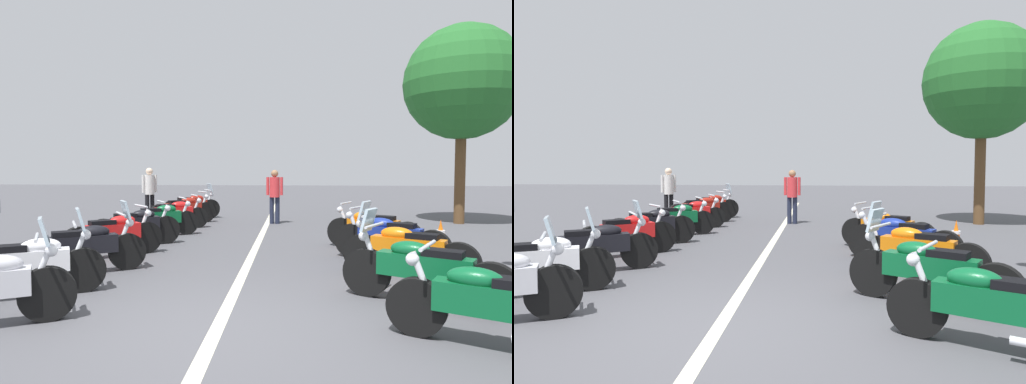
{
  "view_description": "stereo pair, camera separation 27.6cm",
  "coord_description": "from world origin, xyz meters",
  "views": [
    {
      "loc": [
        -4.67,
        -0.84,
        1.78
      ],
      "look_at": [
        5.26,
        0.0,
        1.23
      ],
      "focal_mm": 31.45,
      "sensor_mm": 36.0,
      "label": 1
    },
    {
      "loc": [
        -4.67,
        -1.11,
        1.78
      ],
      "look_at": [
        5.26,
        0.0,
        1.23
      ],
      "focal_mm": 31.45,
      "sensor_mm": 36.0,
      "label": 2
    }
  ],
  "objects": [
    {
      "name": "ground_plane",
      "position": [
        0.0,
        0.0,
        0.0
      ],
      "size": [
        80.0,
        80.0,
        0.0
      ],
      "primitive_type": "plane",
      "color": "#4C4C51"
    },
    {
      "name": "motorcycle_right_row_2",
      "position": [
        2.62,
        -2.63,
        0.47
      ],
      "size": [
        1.17,
        1.95,
        1.21
      ],
      "rotation": [
        0.0,
        0.0,
        1.07
      ],
      "color": "black",
      "rests_on": "ground_plane"
    },
    {
      "name": "bystander_0",
      "position": [
        9.44,
        -0.24,
        1.0
      ],
      "size": [
        0.32,
        0.53,
        1.7
      ],
      "rotation": [
        0.0,
        0.0,
        3.1
      ],
      "color": "#1E2338",
      "rests_on": "ground_plane"
    },
    {
      "name": "roadside_tree_0",
      "position": [
        9.97,
        -6.07,
        4.42
      ],
      "size": [
        3.56,
        3.56,
        6.22
      ],
      "color": "brown",
      "rests_on": "ground_plane"
    },
    {
      "name": "motorcycle_left_row_1",
      "position": [
        1.09,
        2.75,
        0.47
      ],
      "size": [
        1.15,
        1.87,
        1.21
      ],
      "rotation": [
        0.0,
        0.0,
        -1.06
      ],
      "color": "black",
      "rests_on": "ground_plane"
    },
    {
      "name": "motorcycle_left_row_4",
      "position": [
        5.17,
        2.72,
        0.46
      ],
      "size": [
        1.18,
        1.82,
        1.01
      ],
      "rotation": [
        0.0,
        0.0,
        -1.02
      ],
      "color": "black",
      "rests_on": "ground_plane"
    },
    {
      "name": "bystander_1",
      "position": [
        10.0,
        3.99,
        1.04
      ],
      "size": [
        0.36,
        0.44,
        1.76
      ],
      "rotation": [
        0.0,
        0.0,
        3.81
      ],
      "color": "black",
      "rests_on": "ground_plane"
    },
    {
      "name": "motorcycle_left_row_5",
      "position": [
        6.59,
        2.6,
        0.45
      ],
      "size": [
        1.17,
        1.85,
        1.0
      ],
      "rotation": [
        0.0,
        0.0,
        -1.04
      ],
      "color": "black",
      "rests_on": "ground_plane"
    },
    {
      "name": "motorcycle_left_row_3",
      "position": [
        3.9,
        2.7,
        0.46
      ],
      "size": [
        1.43,
        1.6,
        1.01
      ],
      "rotation": [
        0.0,
        0.0,
        -0.85
      ],
      "color": "black",
      "rests_on": "ground_plane"
    },
    {
      "name": "motorcycle_left_row_6",
      "position": [
        7.96,
        2.59,
        0.45
      ],
      "size": [
        1.12,
        1.85,
        0.98
      ],
      "rotation": [
        0.0,
        0.0,
        -1.07
      ],
      "color": "black",
      "rests_on": "ground_plane"
    },
    {
      "name": "motorcycle_right_row_3",
      "position": [
        3.88,
        -2.63,
        0.47
      ],
      "size": [
        1.25,
        1.97,
        1.01
      ],
      "rotation": [
        0.0,
        0.0,
        1.03
      ],
      "color": "black",
      "rests_on": "ground_plane"
    },
    {
      "name": "traffic_cone_0",
      "position": [
        5.61,
        -4.12,
        0.29
      ],
      "size": [
        0.36,
        0.36,
        0.61
      ],
      "color": "orange",
      "rests_on": "ground_plane"
    },
    {
      "name": "lane_centre_stripe",
      "position": [
        5.86,
        0.0,
        0.0
      ],
      "size": [
        24.05,
        0.16,
        0.01
      ],
      "primitive_type": "cube",
      "color": "beige",
      "rests_on": "ground_plane"
    },
    {
      "name": "motorcycle_right_row_0",
      "position": [
        -0.23,
        -2.75,
        0.45
      ],
      "size": [
        1.13,
        1.89,
        0.99
      ],
      "rotation": [
        0.0,
        0.0,
        1.08
      ],
      "color": "black",
      "rests_on": "ground_plane"
    },
    {
      "name": "motorcycle_right_row_1",
      "position": [
        1.19,
        -2.48,
        0.47
      ],
      "size": [
        1.24,
        1.97,
        1.22
      ],
      "rotation": [
        0.0,
        0.0,
        1.04
      ],
      "color": "black",
      "rests_on": "ground_plane"
    },
    {
      "name": "motorcycle_left_row_2",
      "position": [
        2.45,
        2.63,
        0.47
      ],
      "size": [
        1.29,
        1.82,
        1.21
      ],
      "rotation": [
        0.0,
        0.0,
        -0.98
      ],
      "color": "black",
      "rests_on": "ground_plane"
    },
    {
      "name": "motorcycle_right_row_4",
      "position": [
        5.18,
        -2.54,
        0.46
      ],
      "size": [
        1.12,
        1.92,
        1.0
      ],
      "rotation": [
        0.0,
        0.0,
        1.09
      ],
      "color": "black",
      "rests_on": "ground_plane"
    },
    {
      "name": "motorcycle_left_row_7",
      "position": [
        9.18,
        2.62,
        0.46
      ],
      "size": [
        1.44,
        1.84,
        1.01
      ],
      "rotation": [
        0.0,
        0.0,
        -0.92
      ],
      "color": "black",
      "rests_on": "ground_plane"
    },
    {
      "name": "motorcycle_left_row_8",
      "position": [
        10.5,
        2.65,
        0.47
      ],
      "size": [
        1.16,
        1.85,
        1.22
      ],
      "rotation": [
        0.0,
        0.0,
        -1.04
      ],
      "color": "black",
      "rests_on": "ground_plane"
    }
  ]
}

